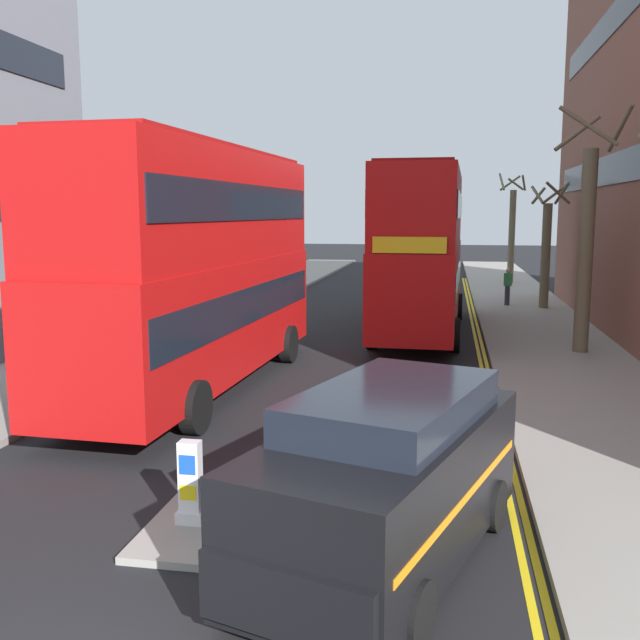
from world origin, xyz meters
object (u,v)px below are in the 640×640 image
at_px(keep_left_bollard, 191,485).
at_px(taxi_minivan, 384,479).
at_px(double_decker_bus_oncoming, 422,246).
at_px(pedestrian_far, 508,286).
at_px(double_decker_bus_away, 199,262).

relative_size(keep_left_bollard, taxi_minivan, 0.22).
height_order(double_decker_bus_oncoming, pedestrian_far, double_decker_bus_oncoming).
xyz_separation_m(keep_left_bollard, pedestrian_far, (5.86, 23.45, 0.38)).
relative_size(taxi_minivan, pedestrian_far, 3.18).
bearing_deg(double_decker_bus_away, keep_left_bollard, -71.49).
distance_m(keep_left_bollard, double_decker_bus_away, 8.12).
height_order(double_decker_bus_away, pedestrian_far, double_decker_bus_away).
bearing_deg(pedestrian_far, double_decker_bus_oncoming, -116.06).
bearing_deg(taxi_minivan, pedestrian_far, 82.24).
bearing_deg(double_decker_bus_oncoming, double_decker_bus_away, -118.32).
height_order(taxi_minivan, pedestrian_far, taxi_minivan).
bearing_deg(pedestrian_far, taxi_minivan, -97.76).
xyz_separation_m(double_decker_bus_away, pedestrian_far, (8.32, 16.11, -2.04)).
relative_size(keep_left_bollard, pedestrian_far, 0.69).
bearing_deg(keep_left_bollard, taxi_minivan, -11.43).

